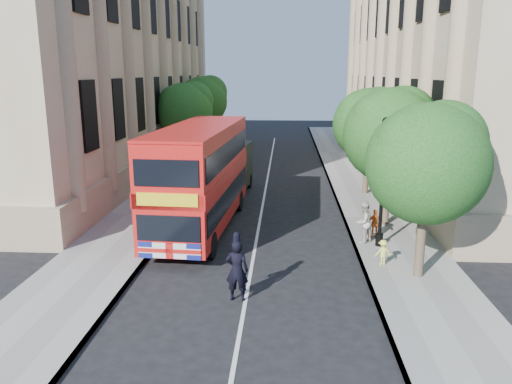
% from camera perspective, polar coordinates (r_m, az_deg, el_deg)
% --- Properties ---
extents(ground, '(120.00, 120.00, 0.00)m').
position_cam_1_polar(ground, '(15.08, -1.50, -13.89)').
color(ground, black).
rests_on(ground, ground).
extents(pavement_right, '(3.50, 80.00, 0.12)m').
position_cam_1_polar(pavement_right, '(24.75, 13.94, -2.99)').
color(pavement_right, gray).
rests_on(pavement_right, ground).
extents(pavement_left, '(3.50, 80.00, 0.12)m').
position_cam_1_polar(pavement_left, '(25.29, -12.63, -2.56)').
color(pavement_left, gray).
rests_on(pavement_left, ground).
extents(building_right, '(12.00, 38.00, 18.00)m').
position_cam_1_polar(building_right, '(39.45, 22.96, 15.56)').
color(building_right, tan).
rests_on(building_right, ground).
extents(building_left, '(12.00, 38.00, 18.00)m').
position_cam_1_polar(building_left, '(40.27, -19.18, 15.81)').
color(building_left, tan).
rests_on(building_left, ground).
extents(tree_right_near, '(4.00, 4.00, 6.08)m').
position_cam_1_polar(tree_right_near, '(17.22, 19.12, 3.79)').
color(tree_right_near, '#473828').
rests_on(tree_right_near, ground).
extents(tree_right_mid, '(4.20, 4.20, 6.37)m').
position_cam_1_polar(tree_right_mid, '(22.97, 15.22, 6.86)').
color(tree_right_mid, '#473828').
rests_on(tree_right_mid, ground).
extents(tree_right_far, '(4.00, 4.00, 6.15)m').
position_cam_1_polar(tree_right_far, '(28.86, 12.83, 8.02)').
color(tree_right_far, '#473828').
rests_on(tree_right_far, ground).
extents(tree_left_far, '(4.00, 4.00, 6.30)m').
position_cam_1_polar(tree_left_far, '(36.16, -8.08, 9.50)').
color(tree_left_far, '#473828').
rests_on(tree_left_far, ground).
extents(tree_left_back, '(4.20, 4.20, 6.65)m').
position_cam_1_polar(tree_left_back, '(44.00, -6.02, 10.61)').
color(tree_left_back, '#473828').
rests_on(tree_left_back, ground).
extents(lamp_post, '(0.32, 0.32, 5.16)m').
position_cam_1_polar(lamp_post, '(20.19, 14.24, 0.45)').
color(lamp_post, black).
rests_on(lamp_post, pavement_right).
extents(double_decker_bus, '(3.26, 10.06, 4.58)m').
position_cam_1_polar(double_decker_bus, '(22.16, -6.37, 2.00)').
color(double_decker_bus, '#BB110D').
rests_on(double_decker_bus, ground).
extents(box_van, '(2.48, 5.12, 2.83)m').
position_cam_1_polar(box_van, '(28.94, -3.13, 2.49)').
color(box_van, black).
rests_on(box_van, ground).
extents(police_constable, '(0.75, 0.53, 1.97)m').
position_cam_1_polar(police_constable, '(15.59, -2.19, -8.95)').
color(police_constable, black).
rests_on(police_constable, ground).
extents(woman_pedestrian, '(1.05, 1.04, 1.70)m').
position_cam_1_polar(woman_pedestrian, '(20.84, 12.18, -3.41)').
color(woman_pedestrian, beige).
rests_on(woman_pedestrian, pavement_right).
extents(child_a, '(0.73, 0.32, 1.23)m').
position_cam_1_polar(child_a, '(21.59, 13.45, -3.54)').
color(child_a, orange).
rests_on(child_a, pavement_right).
extents(child_b, '(0.66, 0.45, 0.94)m').
position_cam_1_polar(child_b, '(18.74, 14.30, -6.70)').
color(child_b, '#F8F854').
rests_on(child_b, pavement_right).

